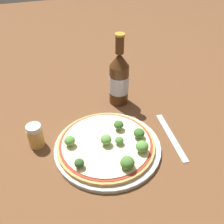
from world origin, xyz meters
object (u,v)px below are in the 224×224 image
at_px(beer_bottle, 119,79).
at_px(fork, 171,136).
at_px(pepper_shaker, 35,136).
at_px(pizza, 106,145).

height_order(beer_bottle, fork, beer_bottle).
xyz_separation_m(beer_bottle, pepper_shaker, (-0.28, -0.12, -0.06)).
distance_m(pizza, beer_bottle, 0.24).
bearing_deg(pepper_shaker, pizza, -24.47).
height_order(pizza, beer_bottle, beer_bottle).
relative_size(pepper_shaker, fork, 0.35).
bearing_deg(fork, pizza, 93.36).
distance_m(beer_bottle, pepper_shaker, 0.31).
bearing_deg(pizza, pepper_shaker, 155.53).
xyz_separation_m(pizza, beer_bottle, (0.11, 0.20, 0.07)).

